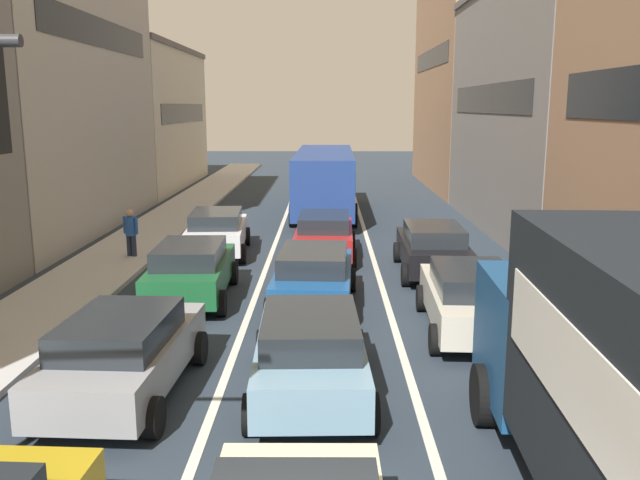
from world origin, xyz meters
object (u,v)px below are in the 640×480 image
object	(u,v)px
wagon_right_lane_far	(433,248)
pedestrian_near_kerb	(131,231)
coupe_centre_lane_fourth	(324,235)
bus_mid_queue_primary	(325,177)
sedan_left_lane_fourth	(217,231)
sedan_centre_lane_second	(310,351)
hatchback_centre_lane_third	(314,276)
wagon_left_lane_second	(124,352)
sedan_right_lane_behind_truck	(471,297)
sedan_left_lane_third	(191,269)

from	to	relation	value
wagon_right_lane_far	pedestrian_near_kerb	size ratio (longest dim) A/B	2.62
wagon_right_lane_far	pedestrian_near_kerb	distance (m)	9.62
coupe_centre_lane_fourth	bus_mid_queue_primary	bearing A→B (deg)	1.56
sedan_left_lane_fourth	pedestrian_near_kerb	size ratio (longest dim) A/B	2.66
sedan_left_lane_fourth	bus_mid_queue_primary	bearing A→B (deg)	-27.28
sedan_centre_lane_second	hatchback_centre_lane_third	distance (m)	5.10
sedan_left_lane_fourth	wagon_right_lane_far	world-z (taller)	same
sedan_centre_lane_second	pedestrian_near_kerb	xyz separation A→B (m)	(-6.04, 10.20, 0.15)
wagon_left_lane_second	pedestrian_near_kerb	bearing A→B (deg)	18.20
coupe_centre_lane_fourth	bus_mid_queue_primary	size ratio (longest dim) A/B	0.41
sedan_centre_lane_second	sedan_right_lane_behind_truck	xyz separation A→B (m)	(3.44, 3.27, 0.00)
sedan_left_lane_third	sedan_right_lane_behind_truck	distance (m)	7.08
sedan_left_lane_third	coupe_centre_lane_fourth	size ratio (longest dim) A/B	1.00
coupe_centre_lane_fourth	sedan_left_lane_fourth	world-z (taller)	same
sedan_right_lane_behind_truck	coupe_centre_lane_fourth	bearing A→B (deg)	26.65
sedan_left_lane_third	sedan_right_lane_behind_truck	size ratio (longest dim) A/B	1.00
hatchback_centre_lane_third	bus_mid_queue_primary	distance (m)	14.35
hatchback_centre_lane_third	sedan_left_lane_fourth	distance (m)	6.87
bus_mid_queue_primary	sedan_right_lane_behind_truck	bearing A→B (deg)	-167.85
sedan_left_lane_fourth	hatchback_centre_lane_third	bearing A→B (deg)	-154.56
hatchback_centre_lane_third	sedan_right_lane_behind_truck	bearing A→B (deg)	-115.06
wagon_left_lane_second	sedan_right_lane_behind_truck	size ratio (longest dim) A/B	1.00
wagon_left_lane_second	coupe_centre_lane_fourth	xyz separation A→B (m)	(3.38, 10.60, 0.00)
coupe_centre_lane_fourth	wagon_right_lane_far	xyz separation A→B (m)	(3.22, -2.03, 0.00)
sedan_left_lane_third	pedestrian_near_kerb	size ratio (longest dim) A/B	2.63
sedan_right_lane_behind_truck	wagon_right_lane_far	xyz separation A→B (m)	(-0.01, 5.21, 0.00)
hatchback_centre_lane_third	sedan_right_lane_behind_truck	world-z (taller)	same
wagon_left_lane_second	bus_mid_queue_primary	distance (m)	19.82
sedan_centre_lane_second	bus_mid_queue_primary	distance (m)	19.44
coupe_centre_lane_fourth	sedan_left_lane_fourth	xyz separation A→B (m)	(-3.61, 0.59, 0.00)
wagon_right_lane_far	bus_mid_queue_primary	world-z (taller)	bus_mid_queue_primary
wagon_left_lane_second	wagon_right_lane_far	size ratio (longest dim) A/B	1.01
coupe_centre_lane_fourth	sedan_left_lane_fourth	size ratio (longest dim) A/B	0.98
wagon_left_lane_second	sedan_left_lane_fourth	size ratio (longest dim) A/B	0.99
sedan_centre_lane_second	pedestrian_near_kerb	world-z (taller)	pedestrian_near_kerb
hatchback_centre_lane_third	pedestrian_near_kerb	size ratio (longest dim) A/B	2.64
sedan_centre_lane_second	sedan_left_lane_third	distance (m)	6.57
coupe_centre_lane_fourth	sedan_centre_lane_second	bearing A→B (deg)	-179.69
sedan_right_lane_behind_truck	wagon_right_lane_far	bearing A→B (deg)	2.71
sedan_left_lane_third	wagon_left_lane_second	bearing A→B (deg)	178.12
sedan_centre_lane_second	sedan_right_lane_behind_truck	distance (m)	4.75
sedan_left_lane_third	coupe_centre_lane_fourth	bearing A→B (deg)	-37.64
hatchback_centre_lane_third	wagon_right_lane_far	distance (m)	4.83
wagon_left_lane_second	hatchback_centre_lane_third	xyz separation A→B (m)	(3.14, 5.20, 0.00)
sedan_left_lane_third	coupe_centre_lane_fourth	world-z (taller)	same
sedan_centre_lane_second	sedan_right_lane_behind_truck	size ratio (longest dim) A/B	0.99
sedan_left_lane_third	wagon_right_lane_far	size ratio (longest dim) A/B	1.00
sedan_left_lane_third	wagon_right_lane_far	xyz separation A→B (m)	(6.62, 2.73, 0.00)
sedan_left_lane_fourth	coupe_centre_lane_fourth	bearing A→B (deg)	-103.20
sedan_right_lane_behind_truck	pedestrian_near_kerb	world-z (taller)	pedestrian_near_kerb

